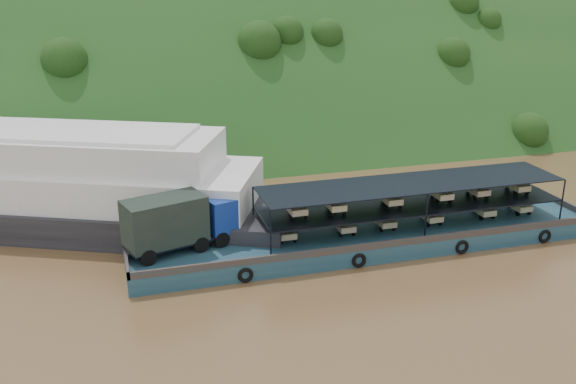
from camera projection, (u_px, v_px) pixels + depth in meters
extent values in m
plane|color=brown|center=(325.00, 242.00, 48.43)|extent=(160.00, 160.00, 0.00)
cube|color=#183C15|center=(230.00, 132.00, 81.05)|extent=(140.00, 39.60, 39.60)
cube|color=#16374F|center=(366.00, 237.00, 47.80)|extent=(35.00, 7.00, 1.20)
cube|color=#592D19|center=(349.00, 211.00, 50.60)|extent=(35.00, 0.20, 0.50)
cube|color=#592D19|center=(386.00, 244.00, 44.44)|extent=(35.00, 0.20, 0.50)
cube|color=#592D19|center=(564.00, 204.00, 52.15)|extent=(0.20, 7.00, 0.50)
cube|color=#592D19|center=(126.00, 254.00, 42.89)|extent=(0.20, 7.00, 0.50)
torus|color=black|center=(246.00, 275.00, 41.93)|extent=(1.06, 0.26, 1.06)
torus|color=black|center=(359.00, 261.00, 44.06)|extent=(1.06, 0.26, 1.06)
torus|color=black|center=(462.00, 247.00, 46.19)|extent=(1.06, 0.26, 1.06)
torus|color=black|center=(545.00, 236.00, 48.06)|extent=(1.06, 0.26, 1.06)
cylinder|color=black|center=(148.00, 257.00, 41.72)|extent=(1.18, 0.70, 1.12)
cylinder|color=black|center=(135.00, 245.00, 43.57)|extent=(1.18, 0.70, 1.12)
cylinder|color=black|center=(201.00, 244.00, 43.69)|extent=(1.18, 0.70, 1.12)
cylinder|color=black|center=(186.00, 233.00, 45.54)|extent=(1.18, 0.70, 1.12)
cylinder|color=black|center=(221.00, 239.00, 44.50)|extent=(1.18, 0.70, 1.12)
cylinder|color=black|center=(206.00, 228.00, 46.35)|extent=(1.18, 0.70, 1.12)
cube|color=black|center=(182.00, 239.00, 44.09)|extent=(7.98, 4.57, 0.22)
cube|color=navy|center=(218.00, 213.00, 45.18)|extent=(2.60, 3.12, 2.46)
cube|color=black|center=(230.00, 205.00, 45.52)|extent=(0.72, 2.16, 1.01)
cube|color=black|center=(165.00, 221.00, 42.98)|extent=(5.91, 4.13, 3.13)
cube|color=black|center=(410.00, 204.00, 47.99)|extent=(23.00, 5.00, 0.12)
cube|color=black|center=(412.00, 183.00, 47.45)|extent=(23.00, 5.00, 0.08)
cylinder|color=black|center=(271.00, 234.00, 42.66)|extent=(0.12, 0.12, 3.30)
cylinder|color=black|center=(253.00, 208.00, 47.19)|extent=(0.12, 0.12, 3.30)
cylinder|color=black|center=(426.00, 216.00, 45.72)|extent=(0.12, 0.12, 3.30)
cylinder|color=black|center=(396.00, 194.00, 50.25)|extent=(0.12, 0.12, 3.30)
cylinder|color=black|center=(562.00, 200.00, 48.78)|extent=(0.12, 0.12, 3.30)
cylinder|color=black|center=(522.00, 181.00, 53.32)|extent=(0.12, 0.12, 3.30)
cylinder|color=black|center=(281.00, 230.00, 46.79)|extent=(0.12, 0.52, 0.52)
cylinder|color=black|center=(281.00, 241.00, 45.03)|extent=(0.14, 0.52, 0.52)
cylinder|color=black|center=(295.00, 239.00, 45.29)|extent=(0.14, 0.52, 0.52)
cube|color=#C7B88C|center=(286.00, 233.00, 45.37)|extent=(1.15, 1.50, 0.44)
cube|color=#AC0B21|center=(282.00, 225.00, 46.35)|extent=(0.55, 0.80, 0.80)
cube|color=#AC0B21|center=(283.00, 220.00, 46.00)|extent=(0.50, 0.10, 0.10)
cylinder|color=black|center=(338.00, 224.00, 47.98)|extent=(0.12, 0.52, 0.52)
cylinder|color=black|center=(340.00, 234.00, 46.21)|extent=(0.14, 0.52, 0.52)
cylinder|color=black|center=(353.00, 232.00, 46.48)|extent=(0.14, 0.52, 0.52)
cube|color=beige|center=(345.00, 227.00, 46.55)|extent=(1.15, 1.50, 0.44)
cube|color=#BB0C0F|center=(340.00, 219.00, 47.54)|extent=(0.55, 0.80, 0.80)
cube|color=#BB0C0F|center=(341.00, 214.00, 47.19)|extent=(0.50, 0.10, 0.10)
cylinder|color=black|center=(378.00, 219.00, 48.83)|extent=(0.12, 0.52, 0.52)
cylinder|color=black|center=(381.00, 229.00, 47.07)|extent=(0.14, 0.52, 0.52)
cylinder|color=black|center=(394.00, 227.00, 47.34)|extent=(0.14, 0.52, 0.52)
cube|color=#BDB385|center=(386.00, 222.00, 47.41)|extent=(1.15, 1.50, 0.44)
cube|color=red|center=(380.00, 214.00, 48.39)|extent=(0.55, 0.80, 0.80)
cube|color=red|center=(381.00, 209.00, 48.05)|extent=(0.50, 0.10, 0.10)
cylinder|color=black|center=(423.00, 214.00, 49.85)|extent=(0.12, 0.52, 0.52)
cylinder|color=black|center=(428.00, 223.00, 48.08)|extent=(0.14, 0.52, 0.52)
cylinder|color=black|center=(440.00, 222.00, 48.35)|extent=(0.14, 0.52, 0.52)
cube|color=beige|center=(432.00, 217.00, 48.42)|extent=(1.15, 1.50, 0.44)
cube|color=#AA0B1C|center=(425.00, 209.00, 49.40)|extent=(0.55, 0.80, 0.80)
cube|color=#AA0B1C|center=(427.00, 204.00, 49.06)|extent=(0.50, 0.10, 0.10)
cylinder|color=black|center=(474.00, 209.00, 51.06)|extent=(0.12, 0.52, 0.52)
cylinder|color=black|center=(481.00, 217.00, 49.30)|extent=(0.14, 0.52, 0.52)
cylinder|color=black|center=(493.00, 216.00, 49.56)|extent=(0.14, 0.52, 0.52)
cube|color=beige|center=(485.00, 211.00, 49.63)|extent=(1.15, 1.50, 0.44)
cube|color=#AD0B17|center=(477.00, 204.00, 50.62)|extent=(0.55, 0.80, 0.80)
cube|color=#AD0B17|center=(479.00, 199.00, 50.27)|extent=(0.50, 0.10, 0.10)
cylinder|color=black|center=(510.00, 205.00, 51.92)|extent=(0.12, 0.52, 0.52)
cylinder|color=black|center=(518.00, 213.00, 50.16)|extent=(0.14, 0.52, 0.52)
cylinder|color=black|center=(529.00, 212.00, 50.43)|extent=(0.14, 0.52, 0.52)
cube|color=beige|center=(521.00, 207.00, 50.50)|extent=(1.15, 1.50, 0.44)
cube|color=red|center=(513.00, 200.00, 51.48)|extent=(0.55, 0.80, 0.80)
cube|color=red|center=(515.00, 195.00, 51.14)|extent=(0.50, 0.10, 0.10)
cylinder|color=black|center=(291.00, 207.00, 46.44)|extent=(0.12, 0.52, 0.52)
cylinder|color=black|center=(292.00, 217.00, 44.67)|extent=(0.14, 0.52, 0.52)
cylinder|color=black|center=(306.00, 215.00, 44.94)|extent=(0.14, 0.52, 0.52)
cube|color=beige|center=(297.00, 210.00, 45.01)|extent=(1.15, 1.50, 0.44)
cube|color=#B40C26|center=(293.00, 202.00, 46.00)|extent=(0.55, 0.80, 0.80)
cube|color=#B40C26|center=(293.00, 196.00, 45.65)|extent=(0.50, 0.10, 0.10)
cylinder|color=black|center=(329.00, 203.00, 47.21)|extent=(0.12, 0.52, 0.52)
cylinder|color=black|center=(331.00, 212.00, 45.45)|extent=(0.14, 0.52, 0.52)
cylinder|color=black|center=(344.00, 211.00, 45.71)|extent=(0.14, 0.52, 0.52)
cube|color=beige|center=(336.00, 206.00, 45.79)|extent=(1.15, 1.50, 0.44)
cube|color=#184095|center=(331.00, 198.00, 46.77)|extent=(0.55, 0.80, 0.80)
cube|color=#184095|center=(332.00, 192.00, 46.42)|extent=(0.50, 0.10, 0.10)
cylinder|color=black|center=(383.00, 198.00, 48.37)|extent=(0.12, 0.52, 0.52)
cylinder|color=black|center=(387.00, 206.00, 46.61)|extent=(0.14, 0.52, 0.52)
cylinder|color=black|center=(400.00, 205.00, 46.87)|extent=(0.14, 0.52, 0.52)
cube|color=beige|center=(392.00, 200.00, 46.95)|extent=(1.15, 1.50, 0.44)
cube|color=navy|center=(385.00, 193.00, 47.93)|extent=(0.55, 0.80, 0.80)
cube|color=navy|center=(387.00, 187.00, 47.58)|extent=(0.50, 0.10, 0.10)
cylinder|color=black|center=(433.00, 193.00, 49.47)|extent=(0.12, 0.52, 0.52)
cylinder|color=black|center=(438.00, 201.00, 47.71)|extent=(0.14, 0.52, 0.52)
cylinder|color=black|center=(450.00, 200.00, 47.98)|extent=(0.14, 0.52, 0.52)
cube|color=beige|center=(442.00, 194.00, 48.05)|extent=(1.15, 1.50, 0.44)
cube|color=tan|center=(435.00, 187.00, 49.03)|extent=(0.55, 0.80, 0.80)
cube|color=tan|center=(437.00, 182.00, 48.69)|extent=(0.50, 0.10, 0.10)
cylinder|color=black|center=(468.00, 189.00, 50.30)|extent=(0.12, 0.52, 0.52)
cylinder|color=black|center=(475.00, 197.00, 48.54)|extent=(0.14, 0.52, 0.52)
cylinder|color=black|center=(487.00, 196.00, 48.80)|extent=(0.14, 0.52, 0.52)
cube|color=#CAB18F|center=(479.00, 191.00, 48.88)|extent=(1.15, 1.50, 0.44)
cube|color=beige|center=(471.00, 184.00, 49.86)|extent=(0.55, 0.80, 0.80)
cube|color=beige|center=(473.00, 179.00, 49.51)|extent=(0.50, 0.10, 0.10)
cylinder|color=black|center=(508.00, 185.00, 51.25)|extent=(0.12, 0.52, 0.52)
cylinder|color=black|center=(516.00, 193.00, 49.48)|extent=(0.14, 0.52, 0.52)
cylinder|color=black|center=(527.00, 191.00, 49.75)|extent=(0.14, 0.52, 0.52)
cube|color=#C3BB8A|center=(519.00, 186.00, 49.82)|extent=(1.15, 1.50, 0.44)
cube|color=beige|center=(511.00, 180.00, 50.80)|extent=(0.55, 0.80, 0.80)
cube|color=beige|center=(513.00, 175.00, 50.46)|extent=(0.50, 0.10, 0.10)
cube|color=black|center=(52.00, 210.00, 51.64)|extent=(39.36, 25.19, 2.33)
cube|color=white|center=(48.00, 180.00, 50.81)|extent=(33.66, 21.85, 2.72)
cube|color=white|center=(44.00, 148.00, 49.95)|extent=(27.96, 18.51, 2.53)
cube|color=white|center=(42.00, 130.00, 49.48)|extent=(24.02, 16.00, 0.29)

